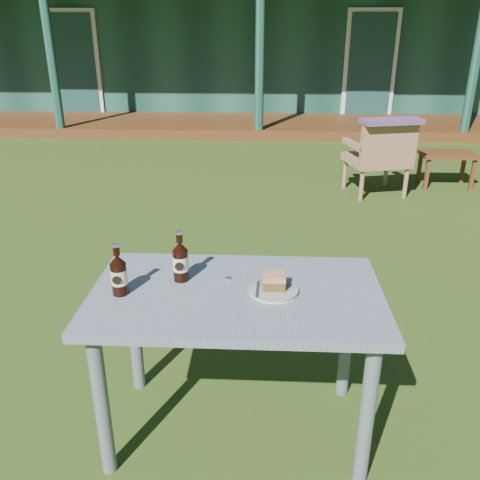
# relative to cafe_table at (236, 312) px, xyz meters

# --- Properties ---
(ground) EXTENTS (80.00, 80.00, 0.00)m
(ground) POSITION_rel_cafe_table_xyz_m (0.00, 1.60, -0.62)
(ground) COLOR #334916
(pavilion) EXTENTS (15.80, 8.30, 3.45)m
(pavilion) POSITION_rel_cafe_table_xyz_m (-0.00, 10.99, 0.99)
(pavilion) COLOR #1A4638
(pavilion) RESTS_ON ground
(cafe_table) EXTENTS (1.20, 0.70, 0.72)m
(cafe_table) POSITION_rel_cafe_table_xyz_m (0.00, 0.00, 0.00)
(cafe_table) COLOR slate
(cafe_table) RESTS_ON ground
(plate) EXTENTS (0.20, 0.20, 0.01)m
(plate) POSITION_rel_cafe_table_xyz_m (0.15, 0.00, 0.11)
(plate) COLOR silver
(plate) RESTS_ON cafe_table
(cake_slice) EXTENTS (0.09, 0.09, 0.06)m
(cake_slice) POSITION_rel_cafe_table_xyz_m (0.15, 0.01, 0.15)
(cake_slice) COLOR #563B1B
(cake_slice) RESTS_ON plate
(fork) EXTENTS (0.02, 0.14, 0.00)m
(fork) POSITION_rel_cafe_table_xyz_m (0.09, -0.01, 0.12)
(fork) COLOR silver
(fork) RESTS_ON plate
(cola_bottle_near) EXTENTS (0.07, 0.07, 0.22)m
(cola_bottle_near) POSITION_rel_cafe_table_xyz_m (-0.24, 0.09, 0.19)
(cola_bottle_near) COLOR black
(cola_bottle_near) RESTS_ON cafe_table
(cola_bottle_far) EXTENTS (0.07, 0.07, 0.22)m
(cola_bottle_far) POSITION_rel_cafe_table_xyz_m (-0.47, -0.05, 0.19)
(cola_bottle_far) COLOR black
(cola_bottle_far) RESTS_ON cafe_table
(bottle_cap) EXTENTS (0.03, 0.03, 0.01)m
(bottle_cap) POSITION_rel_cafe_table_xyz_m (-0.04, 0.10, 0.11)
(bottle_cap) COLOR silver
(bottle_cap) RESTS_ON cafe_table
(armchair_left) EXTENTS (0.71, 0.69, 0.81)m
(armchair_left) POSITION_rel_cafe_table_xyz_m (1.34, 3.56, -0.17)
(armchair_left) COLOR #976C4B
(armchair_left) RESTS_ON ground
(floral_throw) EXTENTS (0.66, 0.38, 0.05)m
(floral_throw) POSITION_rel_cafe_table_xyz_m (1.37, 3.40, 0.21)
(floral_throw) COLOR #614168
(floral_throw) RESTS_ON armchair_left
(side_table) EXTENTS (0.60, 0.40, 0.40)m
(side_table) POSITION_rel_cafe_table_xyz_m (2.17, 3.92, -0.28)
(side_table) COLOR #522D13
(side_table) RESTS_ON ground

